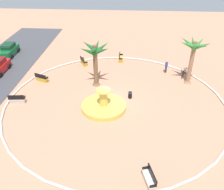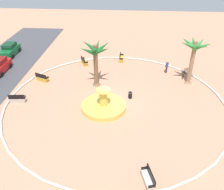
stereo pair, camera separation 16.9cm
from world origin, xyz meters
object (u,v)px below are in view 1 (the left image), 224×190
bench_west (17,100)px  trash_bin (130,95)px  palm_tree_near_fountain (95,55)px  palm_tree_by_curb (194,51)px  fountain (104,106)px  bench_east (42,79)px  parked_car_rightmost (9,50)px  bicycle_red_frame (185,72)px  bench_north (84,62)px  person_cyclist_helmet (166,66)px  bench_southeast (121,58)px  bench_southwest (149,179)px

bench_west → trash_bin: (1.68, -11.33, 0.04)m
palm_tree_near_fountain → palm_tree_by_curb: 10.59m
fountain → bench_east: size_ratio=2.60×
parked_car_rightmost → palm_tree_near_fountain: bearing=-119.1°
bicycle_red_frame → parked_car_rightmost: size_ratio=0.37×
bench_east → bench_north: bearing=-40.0°
trash_bin → person_cyclist_helmet: 7.61m
bench_southeast → bench_southwest: (-19.77, -2.65, 0.00)m
trash_bin → bench_west: bearing=98.4°
fountain → bench_west: bearing=87.6°
palm_tree_by_curb → bench_north: (4.04, 12.85, -3.56)m
palm_tree_near_fountain → palm_tree_by_curb: (1.19, -10.52, 0.32)m
palm_tree_near_fountain → bench_southeast: bearing=-20.4°
bench_east → bench_southeast: size_ratio=1.04×
palm_tree_by_curb → bench_east: size_ratio=3.15×
palm_tree_near_fountain → bench_east: palm_tree_near_fountain is taller
bench_east → bench_west: (-4.58, 1.03, 0.00)m
bench_east → parked_car_rightmost: bearing=44.6°
bench_east → bench_southeast: 11.07m
bench_west → person_cyclist_helmet: (7.86, -15.75, 0.56)m
bench_west → parked_car_rightmost: bearing=27.4°
bench_west → bench_east: bearing=-12.7°
palm_tree_near_fountain → parked_car_rightmost: size_ratio=1.23×
bench_southwest → parked_car_rightmost: size_ratio=0.41×
bench_west → bench_north: bearing=-28.5°
bench_southeast → trash_bin: (-9.38, -1.33, 0.04)m
bench_southwest → bicycle_red_frame: 17.05m
fountain → bench_north: size_ratio=2.64×
bench_southwest → bench_southeast: bearing=7.6°
palm_tree_by_curb → bench_southwest: (-14.15, 5.34, -3.56)m
bench_east → bench_west: bearing=167.3°
palm_tree_by_curb → trash_bin: size_ratio=7.19×
bench_west → trash_bin: size_ratio=2.25×
fountain → bench_southwest: bearing=-155.1°
bench_east → bench_southwest: bearing=-138.8°
bench_north → trash_bin: bench_north is taller
bench_southeast → trash_bin: 9.47m
palm_tree_by_curb → bench_southeast: bearing=54.9°
bench_west → bench_southwest: size_ratio=0.98×
bench_north → parked_car_rightmost: (2.35, 11.28, 0.43)m
bench_east → parked_car_rightmost: parked_car_rightmost is taller
bench_east → trash_bin: (-2.90, -10.30, 0.04)m
palm_tree_by_curb → trash_bin: bearing=119.4°
palm_tree_near_fountain → trash_bin: bearing=-123.6°
bench_southeast → bicycle_red_frame: bearing=-114.1°
bench_east → trash_bin: size_ratio=2.29×
bench_east → person_cyclist_helmet: size_ratio=1.03×
bench_west → person_cyclist_helmet: 17.61m
fountain → bench_west: 8.79m
bench_north → bench_southeast: bearing=-72.0°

